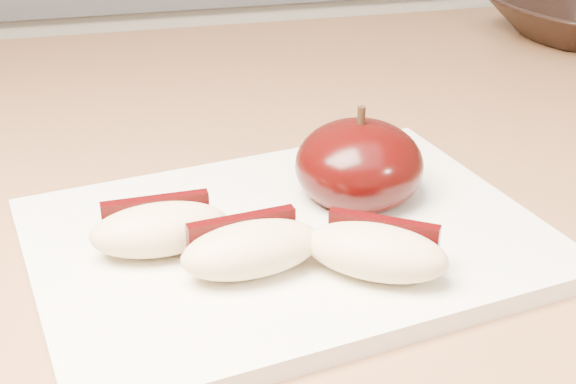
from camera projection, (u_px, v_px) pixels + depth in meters
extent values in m
cube|color=silver|center=(154.00, 225.00, 1.38)|extent=(2.40, 0.60, 0.90)
cube|color=#8D5F3D|center=(201.00, 175.00, 0.58)|extent=(1.64, 0.64, 0.04)
cube|color=silver|center=(288.00, 240.00, 0.45)|extent=(0.31, 0.25, 0.01)
ellipsoid|color=black|center=(359.00, 165.00, 0.48)|extent=(0.09, 0.09, 0.05)
cylinder|color=black|center=(361.00, 116.00, 0.47)|extent=(0.00, 0.00, 0.01)
ellipsoid|color=beige|center=(160.00, 229.00, 0.42)|extent=(0.08, 0.04, 0.03)
cube|color=black|center=(156.00, 217.00, 0.44)|extent=(0.06, 0.01, 0.02)
ellipsoid|color=beige|center=(252.00, 249.00, 0.41)|extent=(0.08, 0.05, 0.03)
cube|color=black|center=(242.00, 237.00, 0.42)|extent=(0.06, 0.01, 0.02)
ellipsoid|color=beige|center=(376.00, 252.00, 0.40)|extent=(0.08, 0.07, 0.03)
cube|color=black|center=(383.00, 239.00, 0.42)|extent=(0.05, 0.04, 0.02)
imported|color=black|center=(576.00, 18.00, 0.81)|extent=(0.19, 0.19, 0.04)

